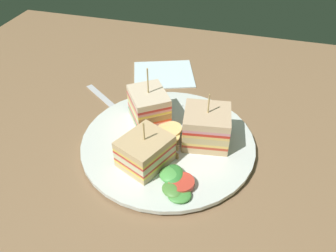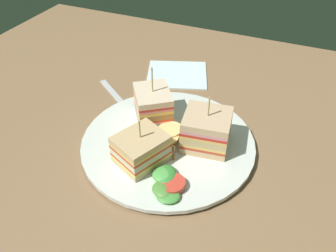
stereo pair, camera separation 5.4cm
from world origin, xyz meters
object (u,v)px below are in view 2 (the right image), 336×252
at_px(napkin, 177,74).
at_px(sandwich_wedge_0, 141,149).
at_px(plate, 168,142).
at_px(sandwich_wedge_1, 206,130).
at_px(chip_pile, 168,135).
at_px(sandwich_wedge_2, 153,106).
at_px(spoon, 124,104).

bearing_deg(napkin, sandwich_wedge_0, -79.20).
bearing_deg(plate, napkin, 108.18).
relative_size(sandwich_wedge_1, chip_pile, 1.29).
bearing_deg(napkin, sandwich_wedge_1, -57.19).
xyz_separation_m(sandwich_wedge_1, sandwich_wedge_2, (-0.10, 0.03, 0.00)).
relative_size(plate, sandwich_wedge_2, 2.73).
bearing_deg(plate, sandwich_wedge_2, 138.06).
distance_m(sandwich_wedge_1, spoon, 0.19).
xyz_separation_m(plate, sandwich_wedge_2, (-0.05, 0.04, 0.03)).
distance_m(sandwich_wedge_1, chip_pile, 0.06).
bearing_deg(sandwich_wedge_1, plate, 6.68).
xyz_separation_m(sandwich_wedge_2, spoon, (-0.08, 0.03, -0.04)).
distance_m(plate, napkin, 0.23).
xyz_separation_m(chip_pile, napkin, (-0.07, 0.22, -0.02)).
xyz_separation_m(plate, chip_pile, (0.00, -0.00, 0.02)).
distance_m(plate, spoon, 0.14).
distance_m(sandwich_wedge_0, spoon, 0.17).
distance_m(sandwich_wedge_1, napkin, 0.24).
bearing_deg(sandwich_wedge_2, napkin, 153.19).
distance_m(sandwich_wedge_2, spoon, 0.09).
height_order(sandwich_wedge_0, chip_pile, sandwich_wedge_0).
relative_size(sandwich_wedge_1, spoon, 0.73).
bearing_deg(plate, sandwich_wedge_0, -108.13).
bearing_deg(sandwich_wedge_2, sandwich_wedge_0, -20.23).
height_order(plate, sandwich_wedge_0, sandwich_wedge_0).
bearing_deg(sandwich_wedge_0, napkin, 35.26).
distance_m(sandwich_wedge_0, sandwich_wedge_1, 0.11).
distance_m(plate, sandwich_wedge_1, 0.07).
bearing_deg(sandwich_wedge_0, sandwich_wedge_1, -22.22).
height_order(plate, sandwich_wedge_1, sandwich_wedge_1).
height_order(sandwich_wedge_2, chip_pile, sandwich_wedge_2).
bearing_deg(spoon, sandwich_wedge_1, 18.40).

